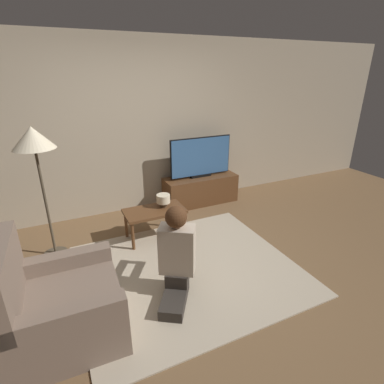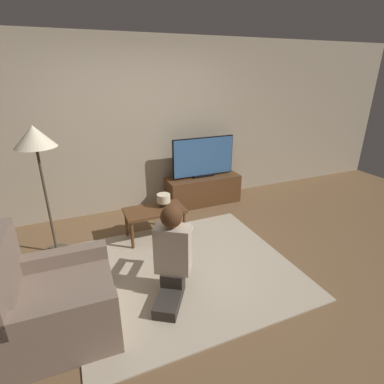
% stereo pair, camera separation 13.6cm
% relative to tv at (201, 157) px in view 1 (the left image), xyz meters
% --- Properties ---
extents(ground_plane, '(10.00, 10.00, 0.00)m').
position_rel_tv_xyz_m(ground_plane, '(-0.98, -1.63, -0.80)').
color(ground_plane, brown).
extents(wall_back, '(10.00, 0.06, 2.60)m').
position_rel_tv_xyz_m(wall_back, '(-0.98, 0.30, 0.50)').
color(wall_back, tan).
rests_on(wall_back, ground_plane).
extents(rug, '(2.37, 2.09, 0.02)m').
position_rel_tv_xyz_m(rug, '(-0.98, -1.63, -0.79)').
color(rug, '#BCAD93').
rests_on(rug, ground_plane).
extents(tv_stand, '(1.23, 0.43, 0.47)m').
position_rel_tv_xyz_m(tv_stand, '(0.00, -0.00, -0.57)').
color(tv_stand, brown).
rests_on(tv_stand, ground_plane).
extents(tv, '(1.06, 0.08, 0.66)m').
position_rel_tv_xyz_m(tv, '(0.00, 0.00, 0.00)').
color(tv, black).
rests_on(tv, tv_stand).
extents(coffee_table, '(0.78, 0.43, 0.42)m').
position_rel_tv_xyz_m(coffee_table, '(-1.08, -0.80, -0.44)').
color(coffee_table, brown).
rests_on(coffee_table, ground_plane).
extents(floor_lamp, '(0.44, 0.44, 1.57)m').
position_rel_tv_xyz_m(floor_lamp, '(-2.32, -0.66, 0.57)').
color(floor_lamp, '#4C4233').
rests_on(floor_lamp, ground_plane).
extents(armchair, '(0.92, 0.90, 0.96)m').
position_rel_tv_xyz_m(armchair, '(-2.31, -2.00, -0.50)').
color(armchair, '#7A6656').
rests_on(armchair, ground_plane).
extents(person_kneeling, '(0.65, 0.83, 0.96)m').
position_rel_tv_xyz_m(person_kneeling, '(-1.23, -1.93, -0.31)').
color(person_kneeling, '#332D28').
rests_on(person_kneeling, rug).
extents(table_lamp, '(0.18, 0.18, 0.17)m').
position_rel_tv_xyz_m(table_lamp, '(-0.93, -0.75, -0.28)').
color(table_lamp, '#4C3823').
rests_on(table_lamp, coffee_table).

